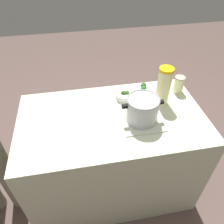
# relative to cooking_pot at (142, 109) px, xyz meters

# --- Properties ---
(ground_plane) EXTENTS (8.00, 8.00, 0.00)m
(ground_plane) POSITION_rel_cooking_pot_xyz_m (0.20, -0.07, -1.01)
(ground_plane) COLOR brown
(counter_slab) EXTENTS (1.37, 0.78, 0.91)m
(counter_slab) POSITION_rel_cooking_pot_xyz_m (0.20, -0.07, -0.56)
(counter_slab) COLOR beige
(counter_slab) RESTS_ON ground_plane
(dish_cloth) EXTENTS (0.29, 0.28, 0.01)m
(dish_cloth) POSITION_rel_cooking_pot_xyz_m (-0.00, 0.00, -0.10)
(dish_cloth) COLOR beige
(dish_cloth) RESTS_ON counter_slab
(cooking_pot) EXTENTS (0.29, 0.22, 0.19)m
(cooking_pot) POSITION_rel_cooking_pot_xyz_m (0.00, 0.00, 0.00)
(cooking_pot) COLOR #B7B7BC
(cooking_pot) RESTS_ON dish_cloth
(lemonade_pitcher) EXTENTS (0.11, 0.11, 0.31)m
(lemonade_pitcher) POSITION_rel_cooking_pot_xyz_m (-0.21, -0.17, 0.05)
(lemonade_pitcher) COLOR #F8EDA3
(lemonade_pitcher) RESTS_ON counter_slab
(mason_jar) EXTENTS (0.08, 0.08, 0.14)m
(mason_jar) POSITION_rel_cooking_pot_xyz_m (-0.39, -0.28, -0.03)
(mason_jar) COLOR beige
(mason_jar) RESTS_ON counter_slab
(broccoli_bowl_front) EXTENTS (0.13, 0.13, 0.07)m
(broccoli_bowl_front) POSITION_rel_cooking_pot_xyz_m (0.07, -0.27, -0.08)
(broccoli_bowl_front) COLOR silver
(broccoli_bowl_front) RESTS_ON counter_slab
(broccoli_bowl_center) EXTENTS (0.12, 0.12, 0.08)m
(broccoli_bowl_center) POSITION_rel_cooking_pot_xyz_m (-0.12, -0.33, -0.08)
(broccoli_bowl_center) COLOR silver
(broccoli_bowl_center) RESTS_ON counter_slab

